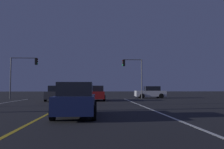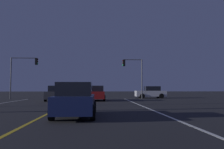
{
  "view_description": "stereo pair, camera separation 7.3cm",
  "coord_description": "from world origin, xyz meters",
  "px_view_note": "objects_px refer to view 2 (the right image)",
  "views": [
    {
      "loc": [
        2.73,
        0.41,
        1.42
      ],
      "look_at": [
        4.28,
        24.42,
        2.9
      ],
      "focal_mm": 35.87,
      "sensor_mm": 36.0,
      "label": 1
    },
    {
      "loc": [
        2.8,
        0.41,
        1.42
      ],
      "look_at": [
        4.28,
        24.42,
        2.9
      ],
      "focal_mm": 35.87,
      "sensor_mm": 36.0,
      "label": 2
    }
  ],
  "objects_px": {
    "car_oncoming": "(57,94)",
    "street_lamp_right_near": "(219,6)",
    "traffic_light_near_right": "(133,69)",
    "car_ahead_far": "(96,93)",
    "traffic_light_near_left": "(24,68)",
    "car_lead_same_lane": "(75,100)",
    "car_crossing_side": "(151,92)"
  },
  "relations": [
    {
      "from": "traffic_light_near_right",
      "to": "street_lamp_right_near",
      "type": "relative_size",
      "value": 0.69
    },
    {
      "from": "car_crossing_side",
      "to": "traffic_light_near_left",
      "type": "height_order",
      "value": "traffic_light_near_left"
    },
    {
      "from": "car_ahead_far",
      "to": "car_crossing_side",
      "type": "height_order",
      "value": "same"
    },
    {
      "from": "traffic_light_near_right",
      "to": "street_lamp_right_near",
      "type": "height_order",
      "value": "street_lamp_right_near"
    },
    {
      "from": "traffic_light_near_right",
      "to": "car_lead_same_lane",
      "type": "bearing_deg",
      "value": 72.99
    },
    {
      "from": "street_lamp_right_near",
      "to": "car_oncoming",
      "type": "bearing_deg",
      "value": -58.91
    },
    {
      "from": "car_ahead_far",
      "to": "traffic_light_near_left",
      "type": "height_order",
      "value": "traffic_light_near_left"
    },
    {
      "from": "car_crossing_side",
      "to": "traffic_light_near_left",
      "type": "relative_size",
      "value": 0.78
    },
    {
      "from": "car_ahead_far",
      "to": "traffic_light_near_left",
      "type": "xyz_separation_m",
      "value": [
        -9.65,
        4.58,
        3.29
      ]
    },
    {
      "from": "car_ahead_far",
      "to": "traffic_light_near_right",
      "type": "height_order",
      "value": "traffic_light_near_right"
    },
    {
      "from": "car_oncoming",
      "to": "street_lamp_right_near",
      "type": "xyz_separation_m",
      "value": [
        9.89,
        -16.4,
        4.17
      ]
    },
    {
      "from": "car_oncoming",
      "to": "car_crossing_side",
      "type": "height_order",
      "value": "same"
    },
    {
      "from": "traffic_light_near_right",
      "to": "traffic_light_near_left",
      "type": "bearing_deg",
      "value": 0.0
    },
    {
      "from": "car_lead_same_lane",
      "to": "traffic_light_near_left",
      "type": "distance_m",
      "value": 21.21
    },
    {
      "from": "car_ahead_far",
      "to": "street_lamp_right_near",
      "type": "distance_m",
      "value": 17.91
    },
    {
      "from": "traffic_light_near_right",
      "to": "street_lamp_right_near",
      "type": "xyz_separation_m",
      "value": [
        0.51,
        -21.12,
        1.01
      ]
    },
    {
      "from": "car_lead_same_lane",
      "to": "car_crossing_side",
      "type": "distance_m",
      "value": 22.25
    },
    {
      "from": "car_lead_same_lane",
      "to": "street_lamp_right_near",
      "type": "xyz_separation_m",
      "value": [
        6.34,
        -2.08,
        4.17
      ]
    },
    {
      "from": "car_crossing_side",
      "to": "car_ahead_far",
      "type": "bearing_deg",
      "value": 37.81
    },
    {
      "from": "car_lead_same_lane",
      "to": "car_oncoming",
      "type": "bearing_deg",
      "value": 13.94
    },
    {
      "from": "traffic_light_near_right",
      "to": "traffic_light_near_left",
      "type": "distance_m",
      "value": 14.57
    },
    {
      "from": "car_oncoming",
      "to": "car_lead_same_lane",
      "type": "distance_m",
      "value": 14.75
    },
    {
      "from": "traffic_light_near_left",
      "to": "street_lamp_right_near",
      "type": "distance_m",
      "value": 25.97
    },
    {
      "from": "car_lead_same_lane",
      "to": "street_lamp_right_near",
      "type": "relative_size",
      "value": 0.55
    },
    {
      "from": "car_oncoming",
      "to": "car_lead_same_lane",
      "type": "height_order",
      "value": "same"
    },
    {
      "from": "car_ahead_far",
      "to": "car_crossing_side",
      "type": "relative_size",
      "value": 1.0
    },
    {
      "from": "car_lead_same_lane",
      "to": "traffic_light_near_left",
      "type": "relative_size",
      "value": 0.78
    },
    {
      "from": "traffic_light_near_left",
      "to": "car_lead_same_lane",
      "type": "bearing_deg",
      "value": -65.32
    },
    {
      "from": "car_lead_same_lane",
      "to": "street_lamp_right_near",
      "type": "bearing_deg",
      "value": -108.21
    },
    {
      "from": "car_oncoming",
      "to": "street_lamp_right_near",
      "type": "bearing_deg",
      "value": 31.09
    },
    {
      "from": "car_oncoming",
      "to": "car_ahead_far",
      "type": "bearing_deg",
      "value": 91.84
    },
    {
      "from": "car_ahead_far",
      "to": "traffic_light_near_right",
      "type": "xyz_separation_m",
      "value": [
        4.92,
        4.58,
        3.17
      ]
    }
  ]
}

